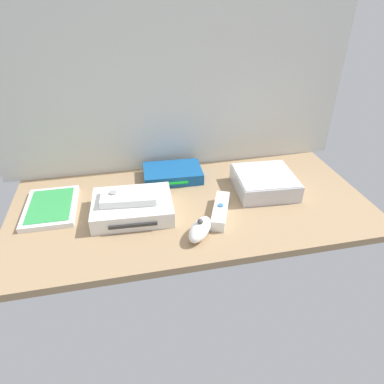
% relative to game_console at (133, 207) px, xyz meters
% --- Properties ---
extents(ground_plane, '(1.00, 0.48, 0.02)m').
position_rel_game_console_xyz_m(ground_plane, '(0.17, 0.01, -0.03)').
color(ground_plane, '#9E7F5B').
rests_on(ground_plane, ground).
extents(back_wall, '(1.10, 0.01, 0.64)m').
position_rel_game_console_xyz_m(back_wall, '(0.17, 0.26, 0.30)').
color(back_wall, silver).
rests_on(back_wall, ground).
extents(game_console, '(0.22, 0.17, 0.04)m').
position_rel_game_console_xyz_m(game_console, '(0.00, 0.00, 0.00)').
color(game_console, white).
rests_on(game_console, ground_plane).
extents(mini_computer, '(0.18, 0.18, 0.05)m').
position_rel_game_console_xyz_m(mini_computer, '(0.39, 0.04, 0.00)').
color(mini_computer, silver).
rests_on(mini_computer, ground_plane).
extents(game_case, '(0.14, 0.19, 0.02)m').
position_rel_game_console_xyz_m(game_case, '(-0.22, 0.07, -0.01)').
color(game_case, white).
rests_on(game_case, ground_plane).
extents(network_router, '(0.19, 0.13, 0.03)m').
position_rel_game_console_xyz_m(network_router, '(0.14, 0.17, -0.00)').
color(network_router, '#145193').
rests_on(network_router, ground_plane).
extents(remote_wand, '(0.09, 0.15, 0.03)m').
position_rel_game_console_xyz_m(remote_wand, '(0.23, -0.06, -0.01)').
color(remote_wand, white).
rests_on(remote_wand, ground_plane).
extents(remote_nunchuk, '(0.09, 0.11, 0.05)m').
position_rel_game_console_xyz_m(remote_nunchuk, '(0.16, -0.13, -0.00)').
color(remote_nunchuk, white).
rests_on(remote_nunchuk, ground_plane).
extents(remote_classic_pad, '(0.15, 0.09, 0.02)m').
position_rel_game_console_xyz_m(remote_classic_pad, '(-0.01, 0.00, 0.03)').
color(remote_classic_pad, white).
rests_on(remote_classic_pad, game_console).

